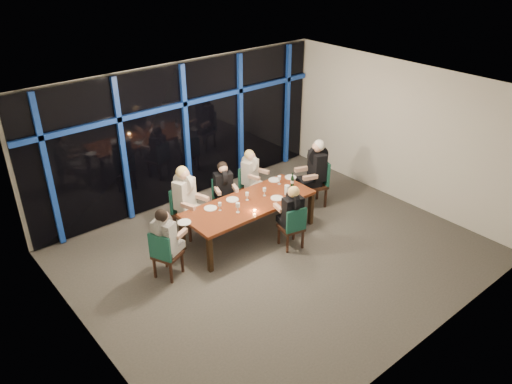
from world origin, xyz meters
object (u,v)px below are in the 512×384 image
at_px(chair_far_mid, 223,197).
at_px(diner_end_right, 316,164).
at_px(chair_far_left, 184,209).
at_px(diner_far_right, 251,170).
at_px(diner_near_mid, 292,207).
at_px(diner_far_mid, 224,183).
at_px(dining_table, 249,205).
at_px(water_pitcher, 287,190).
at_px(chair_far_right, 248,184).
at_px(chair_near_mid, 293,226).
at_px(wine_bottle, 292,181).
at_px(chair_end_right, 318,180).
at_px(diner_far_left, 186,192).
at_px(diner_end_left, 165,233).
at_px(chair_end_left, 164,253).

distance_m(chair_far_mid, diner_end_right, 2.05).
distance_m(chair_far_left, diner_far_right, 1.74).
bearing_deg(diner_end_right, diner_near_mid, -40.81).
xyz_separation_m(diner_far_mid, diner_near_mid, (0.37, -1.58, 0.00)).
bearing_deg(dining_table, water_pitcher, -16.00).
bearing_deg(chair_far_right, diner_far_right, -90.00).
bearing_deg(chair_far_mid, chair_near_mid, -59.39).
height_order(diner_end_right, water_pitcher, diner_end_right).
bearing_deg(chair_far_left, chair_far_mid, -18.91).
height_order(chair_far_mid, wine_bottle, wine_bottle).
xyz_separation_m(chair_far_left, chair_near_mid, (1.26, -1.73, -0.06)).
bearing_deg(chair_end_right, chair_far_right, -110.25).
distance_m(dining_table, chair_far_mid, 0.90).
bearing_deg(chair_far_right, chair_far_mid, 171.71).
height_order(chair_end_right, diner_far_right, diner_far_right).
bearing_deg(chair_far_left, chair_near_mid, -72.26).
distance_m(chair_far_mid, wine_bottle, 1.45).
xyz_separation_m(chair_far_mid, diner_far_left, (-0.91, -0.07, 0.46)).
xyz_separation_m(dining_table, diner_far_mid, (0.00, 0.81, 0.15)).
distance_m(dining_table, diner_end_right, 1.88).
bearing_deg(wine_bottle, chair_far_left, 154.68).
distance_m(dining_table, chair_end_right, 1.94).
distance_m(diner_end_left, water_pitcher, 2.63).
height_order(chair_far_right, diner_far_left, diner_far_left).
distance_m(chair_end_left, wine_bottle, 3.02).
distance_m(chair_far_left, diner_far_mid, 0.95).
height_order(diner_far_left, diner_near_mid, diner_far_left).
height_order(dining_table, chair_far_right, chair_far_right).
bearing_deg(diner_end_right, chair_end_right, 90.00).
distance_m(chair_near_mid, diner_near_mid, 0.36).
bearing_deg(chair_end_right, dining_table, -69.20).
xyz_separation_m(chair_far_left, chair_end_right, (2.84, -0.84, 0.02)).
relative_size(diner_near_mid, water_pitcher, 4.52).
height_order(chair_near_mid, wine_bottle, wine_bottle).
height_order(chair_near_mid, diner_end_left, diner_end_left).
height_order(chair_far_left, diner_near_mid, diner_near_mid).
distance_m(diner_far_right, diner_near_mid, 1.76).
height_order(diner_end_right, diner_near_mid, diner_end_right).
height_order(dining_table, chair_far_mid, chair_far_mid).
xyz_separation_m(diner_far_left, wine_bottle, (1.95, -0.86, -0.09)).
bearing_deg(chair_far_right, dining_table, -145.63).
height_order(diner_far_mid, diner_far_right, diner_far_right).
height_order(chair_end_left, diner_far_left, diner_far_left).
distance_m(chair_far_right, diner_near_mid, 1.85).
relative_size(chair_end_left, diner_far_right, 1.07).
bearing_deg(chair_near_mid, dining_table, -54.08).
xyz_separation_m(chair_far_right, diner_end_right, (1.06, -0.92, 0.49)).
bearing_deg(diner_far_left, diner_far_right, -14.28).
xyz_separation_m(chair_far_mid, diner_end_right, (1.83, -0.80, 0.49)).
height_order(chair_far_left, chair_far_right, chair_far_left).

